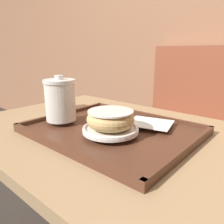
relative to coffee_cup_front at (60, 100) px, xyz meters
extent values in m
cube|color=tan|center=(0.14, 0.08, -0.10)|extent=(0.96, 0.66, 0.03)
cube|color=#512D1E|center=(0.16, 0.07, -0.08)|extent=(0.47, 0.37, 0.01)
cube|color=#512D1E|center=(0.16, -0.11, -0.07)|extent=(0.47, 0.01, 0.01)
cube|color=#512D1E|center=(0.16, 0.25, -0.07)|extent=(0.47, 0.01, 0.01)
cube|color=#512D1E|center=(-0.07, 0.07, -0.07)|extent=(0.01, 0.37, 0.01)
cube|color=#512D1E|center=(0.38, 0.07, -0.07)|extent=(0.01, 0.37, 0.01)
cube|color=white|center=(0.23, 0.15, -0.06)|extent=(0.15, 0.14, 0.00)
cylinder|color=white|center=(0.00, 0.00, -0.01)|extent=(0.09, 0.09, 0.12)
cylinder|color=white|center=(0.00, 0.00, 0.06)|extent=(0.10, 0.10, 0.01)
cylinder|color=white|center=(0.00, 0.00, 0.07)|extent=(0.03, 0.03, 0.01)
cylinder|color=white|center=(0.19, 0.02, -0.06)|extent=(0.15, 0.15, 0.01)
torus|color=white|center=(0.19, 0.02, -0.06)|extent=(0.15, 0.15, 0.01)
torus|color=#DBB270|center=(0.19, 0.02, -0.03)|extent=(0.13, 0.13, 0.04)
cylinder|color=white|center=(0.19, 0.02, -0.01)|extent=(0.12, 0.12, 0.00)
ellipsoid|color=silver|center=(0.14, 0.16, -0.06)|extent=(0.04, 0.02, 0.01)
cube|color=silver|center=(0.06, 0.16, -0.06)|extent=(0.13, 0.01, 0.00)
cube|color=#B7B7BC|center=(-0.16, 0.12, -0.04)|extent=(0.11, 0.06, 0.09)
cube|color=black|center=(-0.16, 0.09, -0.04)|extent=(0.06, 0.00, 0.05)
camera|label=1|loc=(0.56, -0.40, 0.14)|focal=35.00mm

